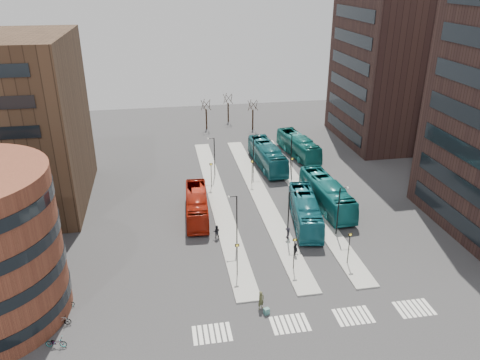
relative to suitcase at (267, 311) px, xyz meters
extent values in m
plane|color=#2B2B2D|center=(2.76, -5.65, -0.31)|extent=(160.00, 160.00, 0.00)
cube|color=gray|center=(-1.24, 24.35, -0.23)|extent=(2.50, 45.00, 0.15)
cube|color=gray|center=(4.76, 24.35, -0.23)|extent=(2.50, 45.00, 0.15)
cube|color=gray|center=(10.76, 24.35, -0.23)|extent=(2.50, 45.00, 0.15)
cube|color=navy|center=(0.00, 0.00, 0.00)|extent=(0.59, 0.52, 0.62)
imported|color=#991B0B|center=(-4.52, 20.00, 1.27)|extent=(3.37, 11.44, 3.15)
imported|color=#145A67|center=(8.53, 15.81, 1.38)|extent=(4.79, 12.40, 3.37)
imported|color=#12525A|center=(8.15, 34.89, 1.53)|extent=(3.83, 13.33, 3.67)
imported|color=#156B6D|center=(12.70, 19.73, 1.53)|extent=(3.71, 13.30, 3.67)
imported|color=#13635F|center=(14.48, 38.77, 1.43)|extent=(4.62, 12.77, 3.48)
imported|color=#45462A|center=(-0.34, 0.84, 0.63)|extent=(0.82, 0.75, 1.88)
imported|color=black|center=(-2.75, 14.16, 0.52)|extent=(0.93, 0.80, 1.66)
imported|color=black|center=(5.28, 8.77, 0.51)|extent=(0.54, 1.01, 1.64)
imported|color=black|center=(5.37, 12.31, 0.50)|extent=(1.04, 1.20, 1.61)
imported|color=gray|center=(-18.24, -0.93, 0.16)|extent=(1.87, 0.93, 0.94)
imported|color=gray|center=(-18.24, 1.73, 0.20)|extent=(1.71, 0.55, 1.02)
imported|color=gray|center=(-18.24, 4.10, 0.10)|extent=(1.61, 0.84, 0.81)
cube|color=silver|center=(-6.74, -1.65, -0.30)|extent=(0.35, 2.40, 0.01)
cube|color=silver|center=(-6.24, -1.65, -0.30)|extent=(0.35, 2.40, 0.01)
cube|color=silver|center=(-5.74, -1.65, -0.30)|extent=(0.35, 2.40, 0.01)
cube|color=silver|center=(-5.24, -1.65, -0.30)|extent=(0.35, 2.40, 0.01)
cube|color=silver|center=(-4.74, -1.65, -0.30)|extent=(0.35, 2.40, 0.01)
cube|color=silver|center=(-4.24, -1.65, -0.30)|extent=(0.35, 2.40, 0.01)
cube|color=silver|center=(-3.74, -1.65, -0.30)|extent=(0.35, 2.40, 0.01)
cube|color=silver|center=(0.26, -1.65, -0.30)|extent=(0.35, 2.40, 0.01)
cube|color=silver|center=(0.76, -1.65, -0.30)|extent=(0.35, 2.40, 0.01)
cube|color=silver|center=(1.26, -1.65, -0.30)|extent=(0.35, 2.40, 0.01)
cube|color=silver|center=(1.76, -1.65, -0.30)|extent=(0.35, 2.40, 0.01)
cube|color=silver|center=(2.26, -1.65, -0.30)|extent=(0.35, 2.40, 0.01)
cube|color=silver|center=(2.76, -1.65, -0.30)|extent=(0.35, 2.40, 0.01)
cube|color=silver|center=(3.26, -1.65, -0.30)|extent=(0.35, 2.40, 0.01)
cube|color=silver|center=(6.26, -1.65, -0.30)|extent=(0.35, 2.40, 0.01)
cube|color=silver|center=(6.76, -1.65, -0.30)|extent=(0.35, 2.40, 0.01)
cube|color=silver|center=(7.26, -1.65, -0.30)|extent=(0.35, 2.40, 0.01)
cube|color=silver|center=(7.76, -1.65, -0.30)|extent=(0.35, 2.40, 0.01)
cube|color=silver|center=(8.26, -1.65, -0.30)|extent=(0.35, 2.40, 0.01)
cube|color=silver|center=(8.76, -1.65, -0.30)|extent=(0.35, 2.40, 0.01)
cube|color=silver|center=(9.26, -1.65, -0.30)|extent=(0.35, 2.40, 0.01)
cube|color=silver|center=(12.26, -1.65, -0.30)|extent=(0.35, 2.40, 0.01)
cube|color=silver|center=(12.76, -1.65, -0.30)|extent=(0.35, 2.40, 0.01)
cube|color=silver|center=(13.26, -1.65, -0.30)|extent=(0.35, 2.40, 0.01)
cube|color=silver|center=(13.76, -1.65, -0.30)|extent=(0.35, 2.40, 0.01)
cube|color=silver|center=(14.26, -1.65, -0.30)|extent=(0.35, 2.40, 0.01)
cube|color=silver|center=(14.76, -1.65, -0.30)|extent=(0.35, 2.40, 0.01)
cube|color=silver|center=(15.26, -1.65, -0.30)|extent=(0.35, 2.40, 0.01)
cube|color=black|center=(24.70, 10.35, 2.19)|extent=(0.12, 16.00, 2.00)
cube|color=black|center=(24.70, 10.35, 6.19)|extent=(0.12, 16.00, 2.00)
cube|color=black|center=(24.70, 10.35, 10.19)|extent=(0.12, 16.00, 2.00)
cube|color=black|center=(24.70, 10.35, 14.19)|extent=(0.12, 16.00, 2.00)
cube|color=black|center=(24.70, 10.35, 18.19)|extent=(0.12, 16.00, 2.00)
cube|color=#2E1D1A|center=(34.76, 44.35, 14.69)|extent=(20.00, 20.00, 30.00)
cube|color=black|center=(24.70, 44.35, 2.19)|extent=(0.12, 16.00, 2.00)
cube|color=black|center=(24.70, 44.35, 6.19)|extent=(0.12, 16.00, 2.00)
cube|color=black|center=(24.70, 44.35, 10.19)|extent=(0.12, 16.00, 2.00)
cube|color=black|center=(24.70, 44.35, 14.19)|extent=(0.12, 16.00, 2.00)
cube|color=black|center=(24.70, 44.35, 18.19)|extent=(0.12, 16.00, 2.00)
cube|color=black|center=(24.70, 44.35, 22.19)|extent=(0.12, 16.00, 2.00)
cylinder|color=black|center=(-1.64, 6.35, 1.59)|extent=(0.10, 0.10, 3.50)
cube|color=black|center=(-1.64, 6.35, 3.34)|extent=(0.45, 0.10, 0.30)
cube|color=yellow|center=(-1.64, 6.29, 3.34)|extent=(0.20, 0.02, 0.20)
cylinder|color=black|center=(-1.64, 28.35, 1.59)|extent=(0.10, 0.10, 3.50)
cube|color=black|center=(-1.64, 28.35, 3.34)|extent=(0.45, 0.10, 0.30)
cube|color=yellow|center=(-1.64, 28.29, 3.34)|extent=(0.20, 0.02, 0.20)
cylinder|color=black|center=(4.36, 6.35, 1.59)|extent=(0.10, 0.10, 3.50)
cube|color=black|center=(4.36, 6.35, 3.34)|extent=(0.45, 0.10, 0.30)
cube|color=yellow|center=(4.36, 6.29, 3.34)|extent=(0.20, 0.02, 0.20)
cylinder|color=black|center=(4.36, 28.35, 1.59)|extent=(0.10, 0.10, 3.50)
cube|color=black|center=(4.36, 28.35, 3.34)|extent=(0.45, 0.10, 0.30)
cube|color=yellow|center=(4.36, 28.29, 3.34)|extent=(0.20, 0.02, 0.20)
cylinder|color=black|center=(10.36, 6.35, 1.59)|extent=(0.10, 0.10, 3.50)
cube|color=black|center=(10.36, 6.35, 3.34)|extent=(0.45, 0.10, 0.30)
cube|color=yellow|center=(10.36, 6.29, 3.34)|extent=(0.20, 0.02, 0.20)
cylinder|color=black|center=(10.36, 28.35, 1.59)|extent=(0.10, 0.10, 3.50)
cube|color=black|center=(10.36, 28.35, 3.34)|extent=(0.45, 0.10, 0.30)
cube|color=yellow|center=(10.36, 28.29, 3.34)|extent=(0.20, 0.02, 0.20)
cylinder|color=black|center=(-0.64, 12.35, 2.84)|extent=(0.14, 0.14, 6.00)
cylinder|color=black|center=(-1.09, 12.35, 5.84)|extent=(0.90, 0.08, 0.08)
sphere|color=silver|center=(-1.54, 12.35, 5.84)|extent=(0.24, 0.24, 0.24)
cylinder|color=black|center=(-0.64, 32.35, 2.84)|extent=(0.14, 0.14, 6.00)
cylinder|color=black|center=(-1.09, 32.35, 5.84)|extent=(0.90, 0.08, 0.08)
sphere|color=silver|center=(-1.54, 32.35, 5.84)|extent=(0.24, 0.24, 0.24)
cylinder|color=black|center=(5.36, 12.35, 2.84)|extent=(0.14, 0.14, 6.00)
cylinder|color=black|center=(5.81, 12.35, 5.84)|extent=(0.90, 0.08, 0.08)
sphere|color=silver|center=(6.26, 12.35, 5.84)|extent=(0.24, 0.24, 0.24)
cylinder|color=black|center=(5.36, 32.35, 2.84)|extent=(0.14, 0.14, 6.00)
cylinder|color=black|center=(5.81, 32.35, 5.84)|extent=(0.90, 0.08, 0.08)
sphere|color=silver|center=(6.26, 32.35, 5.84)|extent=(0.24, 0.24, 0.24)
cylinder|color=black|center=(11.36, 12.35, 2.84)|extent=(0.14, 0.14, 6.00)
cylinder|color=black|center=(11.81, 12.35, 5.84)|extent=(0.90, 0.08, 0.08)
sphere|color=silver|center=(12.26, 12.35, 5.84)|extent=(0.24, 0.24, 0.24)
cylinder|color=black|center=(11.36, 32.35, 2.84)|extent=(0.14, 0.14, 6.00)
cylinder|color=black|center=(11.81, 32.35, 5.84)|extent=(0.90, 0.08, 0.08)
sphere|color=silver|center=(12.26, 32.35, 5.84)|extent=(0.24, 0.24, 0.24)
cylinder|color=black|center=(0.76, 56.35, 1.69)|extent=(0.30, 0.30, 4.00)
cylinder|color=black|center=(1.46, 56.35, 4.59)|extent=(0.10, 1.56, 1.95)
cylinder|color=black|center=(0.98, 57.01, 4.59)|extent=(1.48, 0.59, 1.97)
cylinder|color=black|center=(0.20, 56.76, 4.59)|extent=(0.90, 1.31, 1.99)
cylinder|color=black|center=(0.20, 55.94, 4.59)|extent=(0.89, 1.31, 1.99)
cylinder|color=black|center=(0.98, 55.68, 4.59)|extent=(1.48, 0.58, 1.97)
cylinder|color=black|center=(5.76, 60.35, 1.69)|extent=(0.30, 0.30, 4.00)
cylinder|color=black|center=(6.46, 60.35, 4.59)|extent=(0.10, 1.56, 1.95)
cylinder|color=black|center=(5.98, 61.01, 4.59)|extent=(1.48, 0.59, 1.97)
cylinder|color=black|center=(5.20, 60.76, 4.59)|extent=(0.90, 1.31, 1.99)
cylinder|color=black|center=(5.20, 59.94, 4.59)|extent=(0.89, 1.31, 1.99)
cylinder|color=black|center=(5.98, 59.68, 4.59)|extent=(1.48, 0.58, 1.97)
cylinder|color=black|center=(9.76, 54.35, 1.69)|extent=(0.30, 0.30, 4.00)
cylinder|color=black|center=(10.46, 54.35, 4.59)|extent=(0.10, 1.56, 1.95)
cylinder|color=black|center=(9.98, 55.01, 4.59)|extent=(1.48, 0.59, 1.97)
cylinder|color=black|center=(9.20, 54.76, 4.59)|extent=(0.90, 1.31, 1.99)
cylinder|color=black|center=(9.20, 53.94, 4.59)|extent=(0.89, 1.31, 1.99)
cylinder|color=black|center=(9.98, 53.68, 4.59)|extent=(1.48, 0.58, 1.97)
camera|label=1|loc=(-8.38, -33.24, 28.37)|focal=35.00mm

